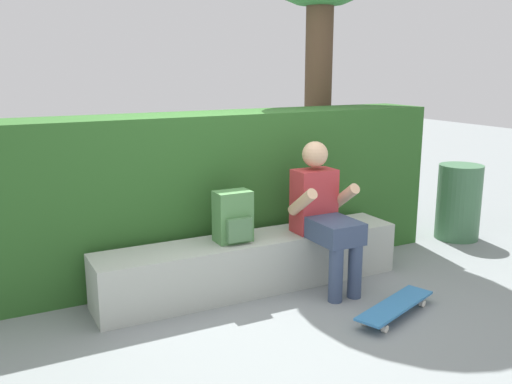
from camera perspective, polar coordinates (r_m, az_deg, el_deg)
The scene contains 7 objects.
ground_plane at distance 4.38m, azimuth 1.40°, elevation -11.05°, with size 24.00×24.00×0.00m, color gray.
bench_main at distance 4.53m, azimuth -0.33°, elevation -7.28°, with size 2.55×0.45×0.43m.
person_skater at distance 4.49m, azimuth 6.92°, elevation -1.98°, with size 0.49×0.62×1.18m.
skateboard_near_person at distance 4.23m, azimuth 14.05°, elevation -11.25°, with size 0.82×0.47×0.09m.
backpack_on_bench at distance 4.33m, azimuth -2.34°, elevation -2.61°, with size 0.28×0.23×0.40m.
hedge_row at distance 4.80m, azimuth -6.50°, elevation -0.29°, with size 4.61×0.57×1.38m.
trash_bin at distance 6.15m, azimuth 20.02°, elevation -0.96°, with size 0.44×0.44×0.78m.
Camera 1 is at (-1.94, -3.51, 1.77)m, focal length 39.11 mm.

